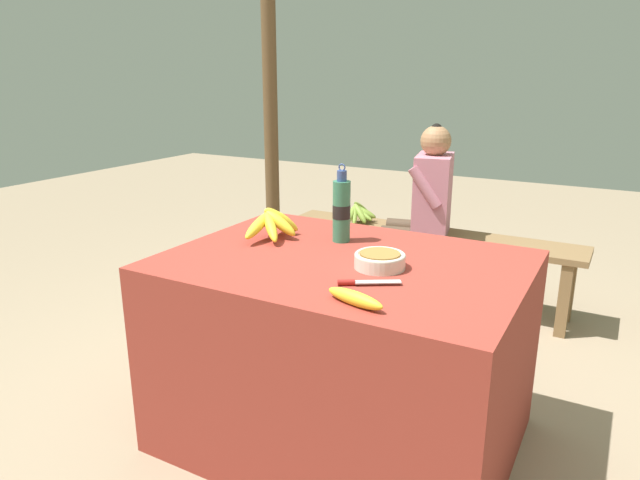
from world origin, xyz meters
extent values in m
plane|color=gray|center=(0.00, 0.00, 0.00)|extent=(12.00, 12.00, 0.00)
cube|color=maroon|center=(0.00, 0.00, 0.37)|extent=(1.29, 0.94, 0.75)
sphere|color=#4C381E|center=(-0.41, 0.11, 0.81)|extent=(0.06, 0.06, 0.06)
ellipsoid|color=yellow|center=(-0.40, 0.03, 0.81)|extent=(0.06, 0.20, 0.10)
ellipsoid|color=yellow|center=(-0.36, 0.06, 0.81)|extent=(0.17, 0.16, 0.12)
ellipsoid|color=yellow|center=(-0.35, 0.11, 0.81)|extent=(0.17, 0.05, 0.13)
ellipsoid|color=yellow|center=(-0.36, 0.15, 0.81)|extent=(0.15, 0.14, 0.14)
ellipsoid|color=yellow|center=(-0.40, 0.18, 0.81)|extent=(0.08, 0.19, 0.13)
cylinder|color=silver|center=(0.15, -0.03, 0.77)|extent=(0.18, 0.18, 0.05)
torus|color=silver|center=(0.15, -0.03, 0.79)|extent=(0.18, 0.18, 0.02)
cylinder|color=olive|center=(0.15, -0.03, 0.80)|extent=(0.14, 0.14, 0.01)
cylinder|color=#337556|center=(-0.11, 0.20, 0.87)|extent=(0.07, 0.07, 0.24)
cylinder|color=black|center=(-0.11, 0.20, 0.87)|extent=(0.07, 0.07, 0.05)
cylinder|color=#33477F|center=(-0.11, 0.20, 1.01)|extent=(0.04, 0.04, 0.04)
torus|color=#33477F|center=(-0.11, 0.20, 1.04)|extent=(0.03, 0.01, 0.03)
ellipsoid|color=yellow|center=(0.22, -0.37, 0.77)|extent=(0.21, 0.09, 0.04)
cube|color=#BCBCC1|center=(0.21, -0.18, 0.76)|extent=(0.14, 0.10, 0.00)
cylinder|color=maroon|center=(0.13, -0.24, 0.76)|extent=(0.06, 0.05, 0.02)
cube|color=brown|center=(-0.17, 1.50, 0.44)|extent=(1.83, 0.32, 0.04)
cube|color=brown|center=(-0.98, 1.38, 0.21)|extent=(0.06, 0.06, 0.42)
cube|color=brown|center=(0.65, 1.38, 0.21)|extent=(0.06, 0.06, 0.42)
cube|color=brown|center=(-0.98, 1.62, 0.21)|extent=(0.06, 0.06, 0.42)
cube|color=brown|center=(0.65, 1.62, 0.21)|extent=(0.06, 0.06, 0.42)
cylinder|color=#473828|center=(-0.38, 1.32, 0.23)|extent=(0.09, 0.09, 0.45)
cylinder|color=#473828|center=(-0.26, 1.35, 0.46)|extent=(0.31, 0.15, 0.09)
cylinder|color=#473828|center=(-0.41, 1.51, 0.23)|extent=(0.09, 0.09, 0.45)
cylinder|color=#473828|center=(-0.30, 1.53, 0.46)|extent=(0.31, 0.15, 0.09)
cube|color=#C67589|center=(-0.15, 1.47, 0.69)|extent=(0.27, 0.37, 0.48)
cylinder|color=#C67589|center=(-0.14, 1.30, 0.77)|extent=(0.21, 0.10, 0.25)
cylinder|color=#C67589|center=(-0.21, 1.62, 0.77)|extent=(0.21, 0.10, 0.25)
sphere|color=#9E704C|center=(-0.15, 1.47, 1.01)|extent=(0.18, 0.18, 0.18)
sphere|color=black|center=(-0.15, 1.47, 1.08)|extent=(0.07, 0.07, 0.07)
sphere|color=#4C381E|center=(-0.67, 1.50, 0.52)|extent=(0.05, 0.05, 0.05)
ellipsoid|color=olive|center=(-0.66, 1.43, 0.52)|extent=(0.07, 0.20, 0.12)
ellipsoid|color=olive|center=(-0.65, 1.44, 0.52)|extent=(0.10, 0.16, 0.12)
ellipsoid|color=olive|center=(-0.62, 1.47, 0.52)|extent=(0.15, 0.12, 0.13)
ellipsoid|color=olive|center=(-0.61, 1.49, 0.51)|extent=(0.17, 0.07, 0.09)
ellipsoid|color=olive|center=(-0.61, 1.51, 0.52)|extent=(0.17, 0.07, 0.10)
ellipsoid|color=olive|center=(-0.62, 1.54, 0.52)|extent=(0.16, 0.13, 0.12)
ellipsoid|color=olive|center=(-0.65, 1.57, 0.53)|extent=(0.10, 0.18, 0.15)
ellipsoid|color=olive|center=(-0.67, 1.57, 0.52)|extent=(0.05, 0.19, 0.11)
cylinder|color=brown|center=(-1.51, 1.80, 1.10)|extent=(0.10, 0.10, 2.20)
camera|label=1|loc=(0.88, -1.77, 1.41)|focal=32.00mm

